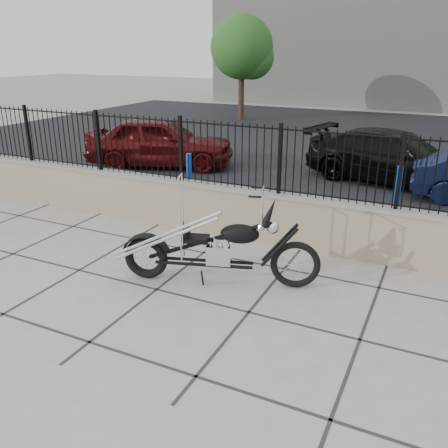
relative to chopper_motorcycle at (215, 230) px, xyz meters
name	(u,v)px	position (x,y,z in m)	size (l,w,h in m)	color
ground_plane	(157,290)	(-0.69, -0.60, -0.86)	(90.00, 90.00, 0.00)	#99968E
parking_lot	(342,144)	(-0.69, 11.90, -0.86)	(30.00, 30.00, 0.00)	black
retaining_wall	(228,211)	(-0.69, 1.90, -0.38)	(14.00, 0.36, 0.96)	gray
iron_fence	(228,155)	(-0.69, 1.90, 0.70)	(14.00, 0.08, 1.20)	black
background_building	(401,36)	(-0.69, 25.90, 3.14)	(22.00, 6.00, 8.00)	beige
chopper_motorcycle	(215,230)	(0.00, 0.00, 0.00)	(2.87, 0.50, 1.72)	black
car_red	(160,142)	(-4.90, 6.07, -0.12)	(1.75, 4.36, 1.48)	#4B0A0C
car_black	(395,157)	(1.68, 7.17, -0.18)	(1.91, 4.70, 1.36)	black
bollard_a	(189,176)	(-2.53, 3.65, -0.32)	(0.13, 0.13, 1.07)	#0B1DAF
bollard_b	(398,190)	(2.08, 4.62, -0.34)	(0.13, 0.13, 1.05)	#0C34B6
tree_left	(242,44)	(-6.69, 16.15, 2.66)	(2.98, 2.98, 5.02)	#382619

